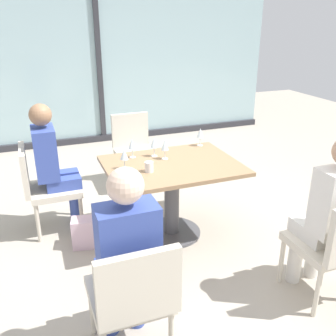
{
  "coord_description": "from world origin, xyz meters",
  "views": [
    {
      "loc": [
        -1.16,
        -2.95,
        1.97
      ],
      "look_at": [
        0.0,
        0.1,
        0.65
      ],
      "focal_mm": 40.19,
      "sensor_mm": 36.0,
      "label": 1
    }
  ],
  "objects_px": {
    "wine_glass_3": "(154,143)",
    "handbag_1": "(89,232)",
    "dining_table_main": "(172,183)",
    "chair_far_left": "(44,184)",
    "chair_front_right": "(336,243)",
    "person_far_left": "(53,162)",
    "chair_front_left": "(133,295)",
    "person_front_right": "(330,210)",
    "wine_glass_2": "(124,155)",
    "coffee_cup": "(149,167)",
    "chair_near_window": "(134,146)",
    "cell_phone_on_table": "(133,180)",
    "wine_glass_4": "(200,133)",
    "person_front_left": "(126,254)",
    "wine_glass_1": "(165,146)",
    "wine_glass_0": "(132,144)"
  },
  "relations": [
    {
      "from": "chair_front_left",
      "to": "person_front_right",
      "type": "bearing_deg",
      "value": 4.21
    },
    {
      "from": "dining_table_main",
      "to": "wine_glass_3",
      "type": "height_order",
      "value": "wine_glass_3"
    },
    {
      "from": "person_far_left",
      "to": "wine_glass_0",
      "type": "xyz_separation_m",
      "value": [
        0.71,
        -0.22,
        0.16
      ]
    },
    {
      "from": "chair_front_left",
      "to": "wine_glass_3",
      "type": "distance_m",
      "value": 1.69
    },
    {
      "from": "chair_near_window",
      "to": "handbag_1",
      "type": "xyz_separation_m",
      "value": [
        -0.78,
        -1.2,
        -0.36
      ]
    },
    {
      "from": "chair_front_left",
      "to": "chair_near_window",
      "type": "height_order",
      "value": "same"
    },
    {
      "from": "person_far_left",
      "to": "handbag_1",
      "type": "bearing_deg",
      "value": -63.45
    },
    {
      "from": "chair_near_window",
      "to": "person_far_left",
      "type": "distance_m",
      "value": 1.28
    },
    {
      "from": "chair_front_right",
      "to": "person_far_left",
      "type": "distance_m",
      "value": 2.5
    },
    {
      "from": "wine_glass_1",
      "to": "wine_glass_2",
      "type": "bearing_deg",
      "value": -165.74
    },
    {
      "from": "chair_far_left",
      "to": "handbag_1",
      "type": "relative_size",
      "value": 2.9
    },
    {
      "from": "wine_glass_1",
      "to": "handbag_1",
      "type": "bearing_deg",
      "value": -174.99
    },
    {
      "from": "person_far_left",
      "to": "wine_glass_1",
      "type": "distance_m",
      "value": 1.06
    },
    {
      "from": "chair_far_left",
      "to": "chair_near_window",
      "type": "distance_m",
      "value": 1.35
    },
    {
      "from": "chair_front_left",
      "to": "person_front_left",
      "type": "bearing_deg",
      "value": 90.0
    },
    {
      "from": "person_front_right",
      "to": "chair_near_window",
      "type": "bearing_deg",
      "value": 106.88
    },
    {
      "from": "person_front_left",
      "to": "person_far_left",
      "type": "relative_size",
      "value": 1.0
    },
    {
      "from": "wine_glass_3",
      "to": "wine_glass_4",
      "type": "height_order",
      "value": "same"
    },
    {
      "from": "chair_front_right",
      "to": "person_front_left",
      "type": "xyz_separation_m",
      "value": [
        -1.48,
        0.11,
        0.2
      ]
    },
    {
      "from": "dining_table_main",
      "to": "cell_phone_on_table",
      "type": "distance_m",
      "value": 0.53
    },
    {
      "from": "person_far_left",
      "to": "handbag_1",
      "type": "height_order",
      "value": "person_far_left"
    },
    {
      "from": "coffee_cup",
      "to": "chair_front_left",
      "type": "bearing_deg",
      "value": -112.65
    },
    {
      "from": "wine_glass_0",
      "to": "wine_glass_4",
      "type": "distance_m",
      "value": 0.75
    },
    {
      "from": "person_front_left",
      "to": "wine_glass_2",
      "type": "distance_m",
      "value": 1.25
    },
    {
      "from": "dining_table_main",
      "to": "chair_near_window",
      "type": "relative_size",
      "value": 1.38
    },
    {
      "from": "wine_glass_4",
      "to": "chair_front_left",
      "type": "bearing_deg",
      "value": -125.99
    },
    {
      "from": "person_front_left",
      "to": "wine_glass_1",
      "type": "xyz_separation_m",
      "value": [
        0.72,
        1.31,
        0.16
      ]
    },
    {
      "from": "wine_glass_3",
      "to": "person_far_left",
      "type": "bearing_deg",
      "value": 164.09
    },
    {
      "from": "chair_front_right",
      "to": "wine_glass_4",
      "type": "bearing_deg",
      "value": 99.7
    },
    {
      "from": "person_front_right",
      "to": "cell_phone_on_table",
      "type": "bearing_deg",
      "value": 141.47
    },
    {
      "from": "chair_front_left",
      "to": "chair_far_left",
      "type": "xyz_separation_m",
      "value": [
        -0.37,
        1.78,
        0.0
      ]
    },
    {
      "from": "chair_front_left",
      "to": "wine_glass_3",
      "type": "xyz_separation_m",
      "value": [
        0.65,
        1.52,
        0.37
      ]
    },
    {
      "from": "wine_glass_3",
      "to": "handbag_1",
      "type": "distance_m",
      "value": 1.02
    },
    {
      "from": "dining_table_main",
      "to": "person_far_left",
      "type": "xyz_separation_m",
      "value": [
        -1.0,
        0.5,
        0.16
      ]
    },
    {
      "from": "chair_front_right",
      "to": "person_front_left",
      "type": "bearing_deg",
      "value": 175.79
    },
    {
      "from": "coffee_cup",
      "to": "cell_phone_on_table",
      "type": "xyz_separation_m",
      "value": [
        -0.18,
        -0.13,
        -0.04
      ]
    },
    {
      "from": "person_far_left",
      "to": "dining_table_main",
      "type": "bearing_deg",
      "value": -26.76
    },
    {
      "from": "wine_glass_2",
      "to": "coffee_cup",
      "type": "distance_m",
      "value": 0.24
    },
    {
      "from": "wine_glass_3",
      "to": "handbag_1",
      "type": "height_order",
      "value": "wine_glass_3"
    },
    {
      "from": "wine_glass_4",
      "to": "person_front_left",
      "type": "bearing_deg",
      "value": -127.88
    },
    {
      "from": "person_front_right",
      "to": "wine_glass_2",
      "type": "distance_m",
      "value": 1.69
    },
    {
      "from": "chair_far_left",
      "to": "person_front_left",
      "type": "distance_m",
      "value": 1.72
    },
    {
      "from": "person_front_left",
      "to": "handbag_1",
      "type": "distance_m",
      "value": 1.36
    },
    {
      "from": "person_front_right",
      "to": "cell_phone_on_table",
      "type": "relative_size",
      "value": 8.75
    },
    {
      "from": "wine_glass_4",
      "to": "person_far_left",
      "type": "bearing_deg",
      "value": 174.96
    },
    {
      "from": "chair_far_left",
      "to": "coffee_cup",
      "type": "distance_m",
      "value": 1.09
    },
    {
      "from": "chair_front_right",
      "to": "wine_glass_2",
      "type": "relative_size",
      "value": 4.7
    },
    {
      "from": "person_front_left",
      "to": "wine_glass_4",
      "type": "xyz_separation_m",
      "value": [
        1.2,
        1.54,
        0.16
      ]
    },
    {
      "from": "chair_front_left",
      "to": "chair_near_window",
      "type": "bearing_deg",
      "value": 73.81
    },
    {
      "from": "wine_glass_0",
      "to": "handbag_1",
      "type": "height_order",
      "value": "wine_glass_0"
    }
  ]
}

